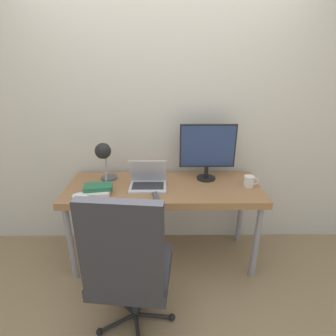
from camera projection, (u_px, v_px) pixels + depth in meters
name	position (u px, v px, depth m)	size (l,w,h in m)	color
ground_plane	(164.00, 281.00, 2.28)	(12.00, 12.00, 0.00)	#937A56
wall_back	(164.00, 117.00, 2.44)	(8.00, 0.05, 2.60)	beige
desk	(164.00, 193.00, 2.31)	(1.69, 0.62, 0.77)	#996B42
laptop	(148.00, 181.00, 2.25)	(0.31, 0.24, 0.24)	silver
monitor	(208.00, 149.00, 2.32)	(0.50, 0.17, 0.51)	black
desk_lamp	(104.00, 155.00, 2.22)	(0.15, 0.28, 0.38)	#4C4C51
office_chair	(128.00, 264.00, 1.66)	(0.58, 0.57, 1.11)	black
book_stack	(97.00, 190.00, 2.14)	(0.25, 0.19, 0.07)	silver
tv_remote	(156.00, 197.00, 2.08)	(0.07, 0.14, 0.02)	#4C4C51
mug	(249.00, 181.00, 2.26)	(0.13, 0.09, 0.09)	silver
game_controller	(81.00, 196.00, 2.07)	(0.14, 0.10, 0.04)	white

